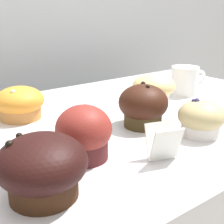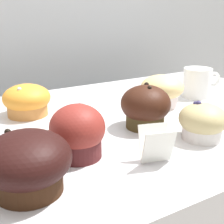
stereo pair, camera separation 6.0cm
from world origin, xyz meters
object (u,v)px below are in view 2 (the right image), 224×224
object	(u,v)px
muffin_back_left	(162,90)
coffee_cup	(198,82)
muffin_front_center	(203,122)
muffin_front_left	(27,101)
muffin_back_center	(27,163)
muffin_back_right	(78,132)
muffin_front_right	(145,107)

from	to	relation	value
muffin_back_left	coffee_cup	distance (m)	0.14
muffin_front_center	muffin_back_left	world-z (taller)	muffin_back_left
muffin_front_left	coffee_cup	world-z (taller)	coffee_cup
coffee_cup	muffin_front_left	bearing A→B (deg)	168.92
muffin_back_center	muffin_back_left	bearing A→B (deg)	27.52
muffin_back_right	muffin_front_right	distance (m)	0.18
muffin_front_right	muffin_back_center	world-z (taller)	muffin_front_right
coffee_cup	muffin_back_right	bearing A→B (deg)	-159.55
muffin_back_left	muffin_back_right	distance (m)	0.33
muffin_front_right	muffin_back_center	bearing A→B (deg)	-157.99
muffin_front_center	coffee_cup	size ratio (longest dim) A/B	0.78
muffin_front_left	muffin_back_center	xyz separation A→B (m)	(-0.09, -0.31, 0.01)
muffin_back_left	muffin_front_left	xyz separation A→B (m)	(-0.31, 0.10, -0.01)
muffin_front_left	coffee_cup	bearing A→B (deg)	-11.08
muffin_front_center	muffin_back_right	distance (m)	0.24
muffin_front_right	muffin_front_center	bearing A→B (deg)	-61.67
muffin_front_center	muffin_back_center	bearing A→B (deg)	-178.58
muffin_front_center	muffin_front_right	xyz separation A→B (m)	(-0.06, 0.10, 0.01)
muffin_back_left	muffin_back_center	bearing A→B (deg)	-152.48
muffin_front_center	muffin_back_left	distance (m)	0.21
muffin_back_center	muffin_front_left	bearing A→B (deg)	73.88
muffin_back_left	coffee_cup	world-z (taller)	coffee_cup
muffin_front_center	muffin_back_center	world-z (taller)	muffin_back_center
muffin_front_right	muffin_back_center	size ratio (longest dim) A/B	0.86
coffee_cup	muffin_back_center	bearing A→B (deg)	-157.42
muffin_back_left	muffin_front_left	distance (m)	0.33
muffin_front_center	muffin_front_left	bearing A→B (deg)	128.71
muffin_back_right	muffin_back_center	distance (m)	0.12
muffin_back_right	muffin_back_left	bearing A→B (deg)	26.28
muffin_back_center	coffee_cup	bearing A→B (deg)	22.58
muffin_front_left	muffin_front_right	distance (m)	0.27
muffin_back_right	coffee_cup	bearing A→B (deg)	20.45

